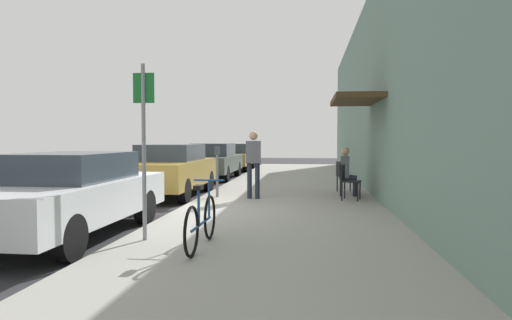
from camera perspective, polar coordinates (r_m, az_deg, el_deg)
The scene contains 15 objects.
ground_plane at distance 9.69m, azimuth -10.28°, elevation -6.98°, with size 60.00×60.00×0.00m, color #2D2D30.
sidewalk_slab at distance 11.25m, azimuth 3.86°, elevation -5.30°, with size 4.50×32.00×0.12m, color #9E9B93.
building_facade at distance 11.35m, azimuth 16.22°, elevation 9.04°, with size 1.40×32.00×5.80m.
parked_car_0 at distance 7.94m, azimuth -22.90°, elevation -3.98°, with size 1.80×4.40×1.39m.
parked_car_1 at distance 12.90m, azimuth -10.90°, elevation -1.19°, with size 1.80×4.40×1.47m.
parked_car_2 at distance 18.37m, azimuth -5.52°, elevation -0.09°, with size 1.80×4.40×1.45m.
parked_car_3 at distance 23.54m, azimuth -2.78°, elevation 0.46°, with size 1.80×4.40×1.40m.
parking_meter at distance 11.59m, azimuth -5.00°, elevation -0.96°, with size 0.12×0.10×1.32m.
street_sign at distance 6.76m, azimuth -14.17°, elevation 2.79°, with size 0.32×0.06×2.60m.
bicycle_0 at distance 6.24m, azimuth -7.00°, elevation -7.84°, with size 0.46×1.71×0.90m.
cafe_chair_0 at distance 11.20m, azimuth 11.68°, elevation -2.48°, with size 0.53×0.53×0.87m.
cafe_chair_1 at distance 12.05m, azimuth 11.33°, elevation -2.12°, with size 0.48×0.48×0.87m.
seated_patron_1 at distance 12.03m, azimuth 11.62°, elevation -1.21°, with size 0.45×0.39×1.29m.
cafe_chair_2 at distance 12.84m, azimuth 11.06°, elevation -1.83°, with size 0.51×0.51×0.87m.
pedestrian_standing at distance 11.20m, azimuth -0.33°, elevation 0.11°, with size 0.36×0.22×1.70m.
Camera 1 is at (2.82, -9.13, 1.61)m, focal length 31.22 mm.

